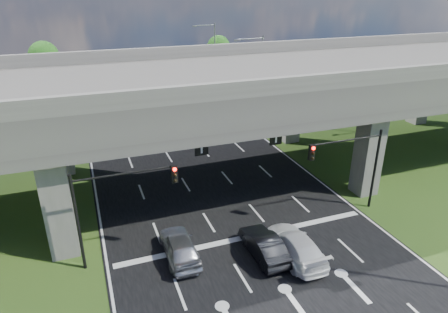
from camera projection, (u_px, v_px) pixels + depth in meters
ground at (271, 271)px, 22.87m from camera, size 160.00×160.00×0.00m
road at (214, 192)px, 31.46m from camera, size 18.00×120.00×0.03m
overpass at (205, 88)px, 30.02m from camera, size 80.00×15.00×10.00m
signal_right at (352, 159)px, 27.08m from camera, size 5.76×0.54×6.00m
signal_left at (116, 199)px, 22.09m from camera, size 5.76×0.54×6.00m
streetlight_far at (259, 74)px, 44.38m from camera, size 3.38×0.25×10.00m
streetlight_beyond at (212, 53)px, 58.13m from camera, size 3.38×0.25×10.00m
tree_left_near at (25, 99)px, 38.84m from camera, size 4.50×4.50×7.80m
tree_left_mid at (3, 89)px, 45.02m from camera, size 3.91×3.90×6.76m
tree_left_far at (43, 65)px, 52.79m from camera, size 4.80×4.80×8.32m
tree_right_near at (266, 77)px, 49.30m from camera, size 4.20×4.20×7.28m
tree_right_mid at (261, 66)px, 57.26m from camera, size 3.91×3.90×6.76m
tree_right_far at (216, 55)px, 62.60m from camera, size 4.50×4.50×7.80m
car_silver at (180, 246)px, 23.65m from camera, size 1.91×4.60×1.56m
car_dark at (264, 245)px, 23.87m from camera, size 1.55×4.40×1.45m
car_white at (295, 245)px, 23.81m from camera, size 2.15×5.22×1.51m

